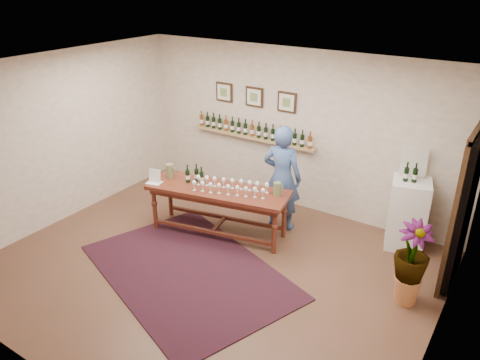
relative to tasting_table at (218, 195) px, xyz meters
The scene contains 14 objects.
ground 1.23m from the tasting_table, 61.78° to the right, with size 6.00×6.00×0.00m, color #4F3723.
room_shell 2.80m from the tasting_table, 20.19° to the left, with size 6.00×6.00×6.00m.
rug 1.34m from the tasting_table, 76.15° to the right, with size 3.06×2.04×0.02m, color #45130C.
tasting_table is the anchor object (origin of this frame).
table_glasses 0.31m from the tasting_table, ahead, with size 1.29×0.30×0.18m, color white, non-canonical shape.
table_bottles 0.51m from the tasting_table, behind, with size 0.28×0.16×0.30m, color black, non-canonical shape.
pitcher_left 0.94m from the tasting_table, behind, with size 0.15×0.15×0.23m, color #646B43, non-canonical shape.
pitcher_right 0.97m from the tasting_table, 18.45° to the left, with size 0.13×0.13×0.21m, color #646B43, non-canonical shape.
menu_card 1.07m from the tasting_table, 159.07° to the right, with size 0.24×0.18×0.22m, color silver.
display_pedestal 2.92m from the tasting_table, 25.89° to the left, with size 0.55×0.55×1.10m, color white.
pedestal_bottles 2.92m from the tasting_table, 25.39° to the left, with size 0.30×0.08×0.30m, color black, non-canonical shape.
info_sign 3.00m from the tasting_table, 28.59° to the left, with size 0.38×0.02×0.52m, color silver.
potted_plant 3.04m from the tasting_table, ahead, with size 0.73×0.73×0.99m.
person 1.06m from the tasting_table, 45.22° to the left, with size 0.64×0.42×1.76m, color #385285.
Camera 1 is at (3.46, -4.44, 3.93)m, focal length 35.00 mm.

